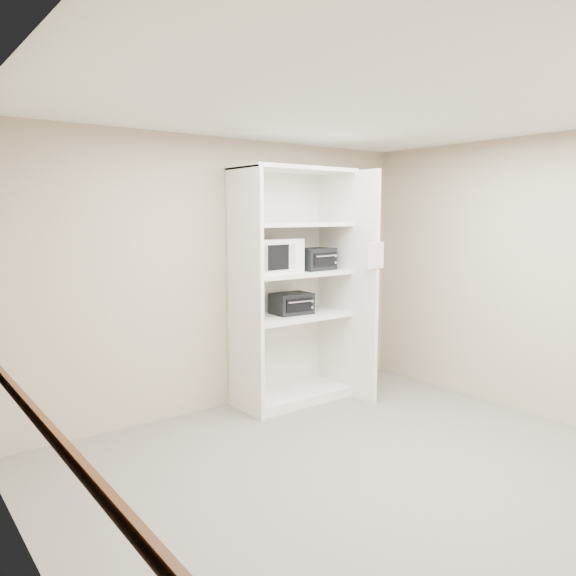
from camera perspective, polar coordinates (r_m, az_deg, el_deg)
floor at (r=4.49m, az=7.79°, el=-18.31°), size 4.50×4.00×0.01m
ceiling at (r=4.12m, az=8.48°, el=17.91°), size 4.50×4.00×0.01m
wall_back at (r=5.67m, az=-6.32°, el=1.35°), size 4.50×0.02×2.70m
wall_left at (r=2.98m, az=-24.24°, el=-4.74°), size 0.02×4.00×2.70m
wall_right at (r=5.89m, az=23.78°, el=0.99°), size 0.02×4.00×2.70m
shelving_unit at (r=5.83m, az=0.85°, el=-0.61°), size 1.24×0.92×2.42m
microwave at (r=5.63m, az=-1.91°, el=3.29°), size 0.61×0.49×0.34m
toaster_oven_upper at (r=5.92m, az=2.68°, el=2.95°), size 0.43×0.34×0.23m
toaster_oven_lower at (r=5.86m, az=0.35°, el=-1.58°), size 0.41×0.32×0.22m
paper_sign at (r=5.66m, az=8.91°, el=3.31°), size 0.20×0.02×0.26m
chair_rail at (r=3.11m, az=-23.38°, el=-12.85°), size 0.04×3.98×0.08m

